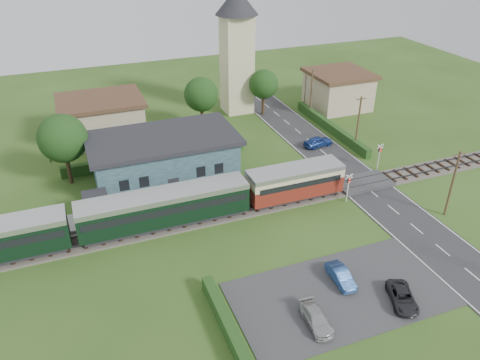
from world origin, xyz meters
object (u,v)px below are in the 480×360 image
object	(u,v)px
crossing_signal_near	(348,184)
car_park_silver	(316,319)
crossing_signal_far	(380,153)
church_tower	(237,42)
car_park_blue	(341,276)
pedestrian_far	(102,212)
house_west	(102,118)
car_on_road	(318,141)
train	(130,214)
equipment_hut	(96,206)
station_building	(164,158)
pedestrian_near	(245,182)
house_east	(338,89)
car_park_dark	(402,297)

from	to	relation	value
crossing_signal_near	car_park_silver	distance (m)	17.73
crossing_signal_near	crossing_signal_far	bearing A→B (deg)	33.69
church_tower	car_park_blue	distance (m)	40.32
church_tower	pedestrian_far	size ratio (longest dim) A/B	10.60
house_west	car_on_road	distance (m)	28.27
train	car_park_blue	size ratio (longest dim) A/B	12.53
equipment_hut	station_building	size ratio (longest dim) A/B	0.16
station_building	house_west	world-z (taller)	house_west
crossing_signal_far	car_park_blue	bearing A→B (deg)	-133.38
crossing_signal_far	pedestrian_far	world-z (taller)	crossing_signal_far
station_building	car_park_blue	world-z (taller)	station_building
crossing_signal_far	crossing_signal_near	bearing A→B (deg)	-146.31
pedestrian_far	car_on_road	bearing A→B (deg)	-96.78
pedestrian_near	house_west	bearing A→B (deg)	-77.79
house_east	car_park_blue	bearing A→B (deg)	-120.80
car_park_blue	pedestrian_near	bearing A→B (deg)	100.10
crossing_signal_near	car_park_blue	bearing A→B (deg)	-124.51
crossing_signal_far	car_park_dark	xyz separation A→B (m)	(-11.19, -18.89, -1.54)
station_building	car_on_road	size ratio (longest dim) A/B	4.14
station_building	house_west	bearing A→B (deg)	109.65
house_east	pedestrian_near	xyz separation A→B (m)	(-22.66, -18.69, -1.61)
crossing_signal_near	car_on_road	world-z (taller)	crossing_signal_near
car_park_dark	pedestrian_near	size ratio (longest dim) A/B	2.56
equipment_hut	crossing_signal_far	size ratio (longest dim) A/B	0.78
crossing_signal_near	car_park_dark	xyz separation A→B (m)	(-3.99, -14.09, -1.54)
church_tower	car_park_dark	size ratio (longest dim) A/B	4.69
church_tower	crossing_signal_far	distance (m)	26.39
train	pedestrian_far	xyz separation A→B (m)	(-2.32, 2.68, -0.90)
church_tower	pedestrian_far	world-z (taller)	church_tower
church_tower	car_on_road	distance (m)	19.04
car_on_road	pedestrian_near	size ratio (longest dim) A/B	2.64
pedestrian_far	car_park_dark	bearing A→B (deg)	-156.06
crossing_signal_far	pedestrian_near	size ratio (longest dim) A/B	2.23
crossing_signal_far	car_park_dark	world-z (taller)	crossing_signal_far
station_building	crossing_signal_far	size ratio (longest dim) A/B	4.88
train	pedestrian_near	distance (m)	13.06
train	car_on_road	bearing A→B (deg)	22.14
car_park_blue	crossing_signal_far	bearing A→B (deg)	49.80
house_west	crossing_signal_near	xyz separation A→B (m)	(21.40, -25.41, -0.65)
equipment_hut	pedestrian_far	xyz separation A→B (m)	(0.43, -0.52, -0.47)
car_park_blue	car_park_dark	world-z (taller)	car_park_blue
train	house_east	distance (m)	41.56
equipment_hut	pedestrian_near	xyz separation A→B (m)	(15.34, 0.11, -0.56)
church_tower	car_on_road	world-z (taller)	church_tower
train	crossing_signal_near	world-z (taller)	train
car_on_road	train	bearing A→B (deg)	104.40
crossing_signal_near	car_on_road	xyz separation A→B (m)	(3.80, 12.76, -1.43)
crossing_signal_far	pedestrian_far	xyz separation A→B (m)	(-31.17, 0.28, -0.86)
train	car_park_dark	xyz separation A→B (m)	(17.66, -16.50, -1.58)
house_east	crossing_signal_far	distance (m)	20.64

